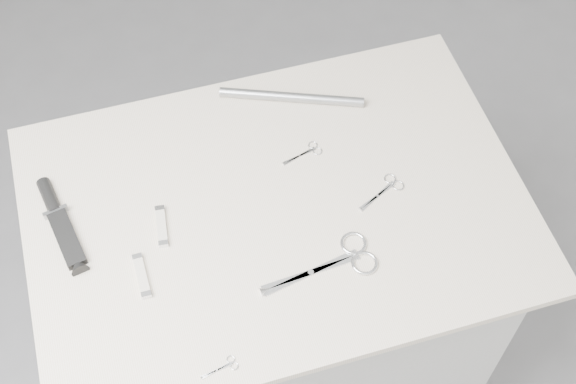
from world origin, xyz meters
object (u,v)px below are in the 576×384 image
object	(u,v)px
embroidery_scissors_a	(386,188)
embroidery_scissors_b	(307,152)
sheathed_knife	(59,219)
large_shears	(342,260)
metal_rail	(292,97)
pocket_knife_b	(142,276)
plinth	(279,308)
pocket_knife_a	(162,226)
tiny_scissors	(224,367)

from	to	relation	value
embroidery_scissors_a	embroidery_scissors_b	bearing A→B (deg)	107.22
embroidery_scissors_a	sheathed_knife	world-z (taller)	sheathed_knife
large_shears	metal_rail	bearing A→B (deg)	79.46
large_shears	embroidery_scissors_b	world-z (taller)	large_shears
embroidery_scissors_b	pocket_knife_b	size ratio (longest dim) A/B	0.94
plinth	pocket_knife_a	xyz separation A→B (m)	(-0.23, 0.01, 0.48)
embroidery_scissors_a	tiny_scissors	distance (m)	0.49
pocket_knife_b	metal_rail	distance (m)	0.52
embroidery_scissors_b	plinth	bearing A→B (deg)	-147.45
large_shears	pocket_knife_b	distance (m)	0.38
embroidery_scissors_b	tiny_scissors	distance (m)	0.50
plinth	sheathed_knife	world-z (taller)	sheathed_knife
tiny_scissors	sheathed_knife	size ratio (longest dim) A/B	0.32
pocket_knife_b	sheathed_knife	bearing A→B (deg)	37.18
embroidery_scissors_a	pocket_knife_b	bearing A→B (deg)	160.04
pocket_knife_b	metal_rail	world-z (taller)	metal_rail
tiny_scissors	pocket_knife_a	distance (m)	0.32
pocket_knife_b	plinth	bearing A→B (deg)	-74.96
pocket_knife_b	embroidery_scissors_b	bearing A→B (deg)	-64.64
plinth	embroidery_scissors_b	world-z (taller)	embroidery_scissors_b
embroidery_scissors_b	pocket_knife_b	xyz separation A→B (m)	(-0.39, -0.19, 0.00)
large_shears	pocket_knife_b	world-z (taller)	pocket_knife_b
tiny_scissors	metal_rail	xyz separation A→B (m)	(0.29, 0.56, 0.01)
pocket_knife_a	tiny_scissors	bearing A→B (deg)	-164.97
embroidery_scissors_a	metal_rail	bearing A→B (deg)	86.34
tiny_scissors	pocket_knife_a	xyz separation A→B (m)	(-0.05, 0.32, 0.00)
large_shears	pocket_knife_a	distance (m)	0.36
large_shears	sheathed_knife	bearing A→B (deg)	146.97
tiny_scissors	pocket_knife_a	size ratio (longest dim) A/B	0.74
pocket_knife_a	pocket_knife_b	bearing A→B (deg)	155.71
embroidery_scissors_b	metal_rail	world-z (taller)	metal_rail
plinth	pocket_knife_a	size ratio (longest dim) A/B	9.59
embroidery_scissors_b	pocket_knife_a	size ratio (longest dim) A/B	0.96
large_shears	embroidery_scissors_b	xyz separation A→B (m)	(0.01, 0.27, -0.00)
embroidery_scissors_b	pocket_knife_a	world-z (taller)	pocket_knife_a
embroidery_scissors_a	pocket_knife_a	world-z (taller)	pocket_knife_a
sheathed_knife	embroidery_scissors_b	bearing A→B (deg)	-98.38
large_shears	pocket_knife_b	xyz separation A→B (m)	(-0.37, 0.07, 0.00)
embroidery_scissors_a	metal_rail	distance (m)	0.30
embroidery_scissors_a	tiny_scissors	xyz separation A→B (m)	(-0.41, -0.28, -0.00)
large_shears	tiny_scissors	size ratio (longest dim) A/B	3.34
large_shears	pocket_knife_a	bearing A→B (deg)	144.19
embroidery_scissors_a	embroidery_scissors_b	distance (m)	0.19
embroidery_scissors_a	sheathed_knife	xyz separation A→B (m)	(-0.65, 0.11, 0.01)
plinth	sheathed_knife	size ratio (longest dim) A/B	4.09
plinth	tiny_scissors	bearing A→B (deg)	-121.34
embroidery_scissors_b	sheathed_knife	size ratio (longest dim) A/B	0.41
plinth	tiny_scissors	size ratio (longest dim) A/B	12.98
large_shears	pocket_knife_a	size ratio (longest dim) A/B	2.47
plinth	pocket_knife_a	distance (m)	0.53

